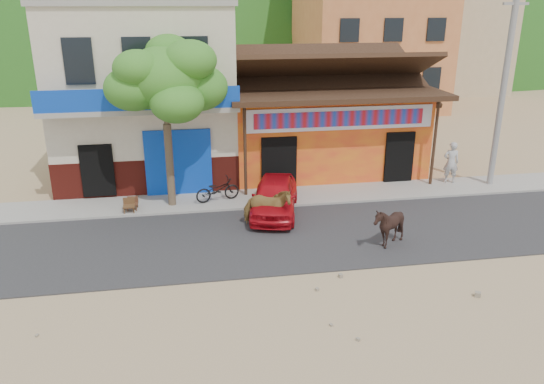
# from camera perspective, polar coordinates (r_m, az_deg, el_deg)

# --- Properties ---
(ground) EXTENTS (120.00, 120.00, 0.00)m
(ground) POSITION_cam_1_polar(r_m,az_deg,el_deg) (15.17, 7.01, -8.51)
(ground) COLOR #9E825B
(ground) RESTS_ON ground
(road) EXTENTS (60.00, 5.00, 0.04)m
(road) POSITION_cam_1_polar(r_m,az_deg,el_deg) (17.31, 4.70, -4.60)
(road) COLOR #28282B
(road) RESTS_ON ground
(sidewalk) EXTENTS (60.00, 2.00, 0.12)m
(sidewalk) POSITION_cam_1_polar(r_m,az_deg,el_deg) (20.45, 2.33, -0.50)
(sidewalk) COLOR gray
(sidewalk) RESTS_ON ground
(dance_club) EXTENTS (8.00, 6.00, 3.60)m
(dance_club) POSITION_cam_1_polar(r_m,az_deg,el_deg) (24.13, 5.11, 6.93)
(dance_club) COLOR orange
(dance_club) RESTS_ON ground
(cafe_building) EXTENTS (7.00, 6.00, 7.00)m
(cafe_building) POSITION_cam_1_polar(r_m,az_deg,el_deg) (23.09, -13.38, 10.19)
(cafe_building) COLOR beige
(cafe_building) RESTS_ON ground
(apartment_front) EXTENTS (9.00, 9.00, 12.00)m
(apartment_front) POSITION_cam_1_polar(r_m,az_deg,el_deg) (39.00, 10.40, 17.84)
(apartment_front) COLOR #CC723F
(apartment_front) RESTS_ON ground
(apartment_rear) EXTENTS (8.00, 8.00, 10.00)m
(apartment_rear) POSITION_cam_1_polar(r_m,az_deg,el_deg) (48.13, 18.39, 16.32)
(apartment_rear) COLOR tan
(apartment_rear) RESTS_ON ground
(tree) EXTENTS (3.00, 3.00, 6.00)m
(tree) POSITION_cam_1_polar(r_m,az_deg,el_deg) (18.99, -11.24, 7.17)
(tree) COLOR #2D721E
(tree) RESTS_ON sidewalk
(utility_pole) EXTENTS (0.24, 0.24, 8.00)m
(utility_pole) POSITION_cam_1_polar(r_m,az_deg,el_deg) (22.58, 23.67, 10.47)
(utility_pole) COLOR gray
(utility_pole) RESTS_ON sidewalk
(cow_tan) EXTENTS (1.74, 1.12, 1.36)m
(cow_tan) POSITION_cam_1_polar(r_m,az_deg,el_deg) (17.54, -0.54, -1.71)
(cow_tan) COLOR olive
(cow_tan) RESTS_ON road
(cow_dark) EXTENTS (1.33, 1.21, 1.32)m
(cow_dark) POSITION_cam_1_polar(r_m,az_deg,el_deg) (16.59, 12.45, -3.59)
(cow_dark) COLOR black
(cow_dark) RESTS_ON road
(red_car) EXTENTS (2.42, 4.05, 1.29)m
(red_car) POSITION_cam_1_polar(r_m,az_deg,el_deg) (18.67, 0.29, -0.46)
(red_car) COLOR red
(red_car) RESTS_ON road
(scooter) EXTENTS (1.76, 0.99, 0.88)m
(scooter) POSITION_cam_1_polar(r_m,az_deg,el_deg) (19.80, -5.88, 0.25)
(scooter) COLOR black
(scooter) RESTS_ON sidewalk
(pedestrian) EXTENTS (0.70, 0.55, 1.72)m
(pedestrian) POSITION_cam_1_polar(r_m,az_deg,el_deg) (22.80, 18.70, 3.04)
(pedestrian) COLOR #B8B8B8
(pedestrian) RESTS_ON sidewalk
(cafe_chair_left) EXTENTS (0.42, 0.42, 0.89)m
(cafe_chair_left) POSITION_cam_1_polar(r_m,az_deg,el_deg) (19.33, -15.18, -0.84)
(cafe_chair_left) COLOR #4A2C18
(cafe_chair_left) RESTS_ON sidewalk
(cafe_chair_right) EXTENTS (0.41, 0.41, 0.82)m
(cafe_chair_right) POSITION_cam_1_polar(r_m,az_deg,el_deg) (19.54, -14.84, -0.70)
(cafe_chair_right) COLOR #51291B
(cafe_chair_right) RESTS_ON sidewalk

